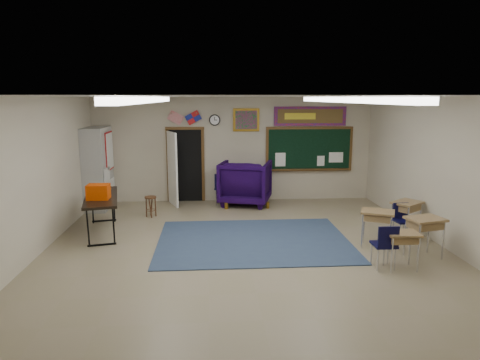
{
  "coord_description": "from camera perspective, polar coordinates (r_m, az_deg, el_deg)",
  "views": [
    {
      "loc": [
        -0.69,
        -7.78,
        2.98
      ],
      "look_at": [
        -0.04,
        1.5,
        1.18
      ],
      "focal_mm": 32.0,
      "sensor_mm": 36.0,
      "label": 1
    }
  ],
  "objects": [
    {
      "name": "floor",
      "position": [
        8.36,
        0.98,
        -9.94
      ],
      "size": [
        9.0,
        9.0,
        0.0
      ],
      "primitive_type": "plane",
      "color": "#85775C",
      "rests_on": "ground"
    },
    {
      "name": "back_wall",
      "position": [
        12.39,
        -0.81,
        4.09
      ],
      "size": [
        8.0,
        0.04,
        3.0
      ],
      "primitive_type": "cube",
      "color": "beige",
      "rests_on": "floor"
    },
    {
      "name": "front_wall",
      "position": [
        3.66,
        7.31,
        -12.99
      ],
      "size": [
        8.0,
        0.04,
        3.0
      ],
      "primitive_type": "cube",
      "color": "beige",
      "rests_on": "floor"
    },
    {
      "name": "left_wall",
      "position": [
        8.59,
        -26.64,
        -0.16
      ],
      "size": [
        0.04,
        9.0,
        3.0
      ],
      "primitive_type": "cube",
      "color": "beige",
      "rests_on": "floor"
    },
    {
      "name": "right_wall",
      "position": [
        9.2,
        26.67,
        0.52
      ],
      "size": [
        0.04,
        9.0,
        3.0
      ],
      "primitive_type": "cube",
      "color": "beige",
      "rests_on": "floor"
    },
    {
      "name": "ceiling",
      "position": [
        7.81,
        1.05,
        11.09
      ],
      "size": [
        8.0,
        9.0,
        0.04
      ],
      "primitive_type": "cube",
      "color": "silver",
      "rests_on": "back_wall"
    },
    {
      "name": "area_rug",
      "position": [
        9.12,
        1.8,
        -8.06
      ],
      "size": [
        4.0,
        3.0,
        0.02
      ],
      "primitive_type": "cube",
      "color": "#2E4057",
      "rests_on": "floor"
    },
    {
      "name": "fluorescent_strips",
      "position": [
        7.81,
        1.05,
        10.65
      ],
      "size": [
        3.86,
        6.0,
        0.1
      ],
      "primitive_type": null,
      "color": "white",
      "rests_on": "ceiling"
    },
    {
      "name": "doorway",
      "position": [
        12.31,
        -7.76,
        1.87
      ],
      "size": [
        1.1,
        0.89,
        2.16
      ],
      "color": "black",
      "rests_on": "back_wall"
    },
    {
      "name": "chalkboard",
      "position": [
        12.67,
        9.21,
        3.94
      ],
      "size": [
        2.55,
        0.14,
        1.3
      ],
      "color": "brown",
      "rests_on": "back_wall"
    },
    {
      "name": "bulletin_board",
      "position": [
        12.59,
        9.35,
        8.4
      ],
      "size": [
        2.1,
        0.05,
        0.55
      ],
      "color": "red",
      "rests_on": "back_wall"
    },
    {
      "name": "framed_art_print",
      "position": [
        12.31,
        0.83,
        8.02
      ],
      "size": [
        0.75,
        0.05,
        0.65
      ],
      "color": "olive",
      "rests_on": "back_wall"
    },
    {
      "name": "wall_clock",
      "position": [
        12.26,
        -3.4,
        7.99
      ],
      "size": [
        0.32,
        0.05,
        0.32
      ],
      "color": "black",
      "rests_on": "back_wall"
    },
    {
      "name": "wall_flags",
      "position": [
        12.25,
        -7.43,
        8.52
      ],
      "size": [
        1.16,
        0.06,
        0.7
      ],
      "primitive_type": null,
      "color": "red",
      "rests_on": "back_wall"
    },
    {
      "name": "storage_cabinet",
      "position": [
        12.16,
        -18.37,
        1.49
      ],
      "size": [
        0.59,
        1.25,
        2.2
      ],
      "color": "#A4A39F",
      "rests_on": "floor"
    },
    {
      "name": "wingback_armchair",
      "position": [
        12.06,
        0.74,
        -0.32
      ],
      "size": [
        1.65,
        1.68,
        1.25
      ],
      "primitive_type": "imported",
      "rotation": [
        0.0,
        0.0,
        2.86
      ],
      "color": "black",
      "rests_on": "floor"
    },
    {
      "name": "student_chair_reading",
      "position": [
        12.07,
        -2.32,
        -1.15
      ],
      "size": [
        0.51,
        0.51,
        0.9
      ],
      "primitive_type": null,
      "rotation": [
        0.0,
        0.0,
        3.01
      ],
      "color": "black",
      "rests_on": "floor"
    },
    {
      "name": "student_chair_desk_a",
      "position": [
        8.05,
        18.62,
        -8.31
      ],
      "size": [
        0.41,
        0.41,
        0.81
      ],
      "primitive_type": null,
      "rotation": [
        0.0,
        0.0,
        3.13
      ],
      "color": "black",
      "rests_on": "floor"
    },
    {
      "name": "student_chair_desk_b",
      "position": [
        9.76,
        20.97,
        -5.25
      ],
      "size": [
        0.41,
        0.41,
        0.76
      ],
      "primitive_type": null,
      "rotation": [
        0.0,
        0.0,
        0.08
      ],
      "color": "black",
      "rests_on": "floor"
    },
    {
      "name": "student_desk_front_left",
      "position": [
        9.06,
        17.8,
        -5.98
      ],
      "size": [
        0.77,
        0.69,
        0.76
      ],
      "rotation": [
        0.0,
        0.0,
        -0.43
      ],
      "color": "#997D47",
      "rests_on": "floor"
    },
    {
      "name": "student_desk_front_right",
      "position": [
        10.05,
        21.27,
        -4.56
      ],
      "size": [
        0.79,
        0.75,
        0.76
      ],
      "rotation": [
        0.0,
        0.0,
        0.61
      ],
      "color": "#997D47",
      "rests_on": "floor"
    },
    {
      "name": "student_desk_back_left",
      "position": [
        8.1,
        20.72,
        -8.55
      ],
      "size": [
        0.57,
        0.43,
        0.67
      ],
      "rotation": [
        0.0,
        0.0,
        -0.01
      ],
      "color": "#997D47",
      "rests_on": "floor"
    },
    {
      "name": "student_desk_back_right",
      "position": [
        8.79,
        23.34,
        -6.81
      ],
      "size": [
        0.74,
        0.62,
        0.78
      ],
      "rotation": [
        0.0,
        0.0,
        0.23
      ],
      "color": "#997D47",
      "rests_on": "floor"
    },
    {
      "name": "folding_table",
      "position": [
        10.0,
        -17.92,
        -4.19
      ],
      "size": [
        1.08,
        2.13,
        1.16
      ],
      "rotation": [
        0.0,
        0.0,
        0.21
      ],
      "color": "black",
      "rests_on": "floor"
    },
    {
      "name": "wooden_stool",
      "position": [
        11.06,
        -11.79,
        -3.46
      ],
      "size": [
        0.3,
        0.3,
        0.53
      ],
      "color": "#502F18",
      "rests_on": "floor"
    }
  ]
}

